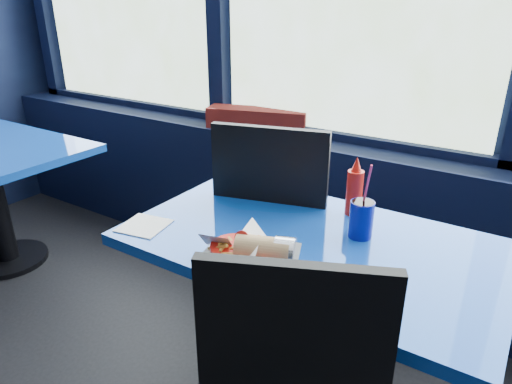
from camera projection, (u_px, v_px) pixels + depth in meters
name	position (u px, v px, depth m)	size (l,w,h in m)	color
window_sill	(330.00, 215.00, 2.44)	(5.00, 0.26, 0.80)	black
near_table	(308.00, 285.00, 1.55)	(1.20, 0.70, 0.75)	black
chair_near_back	(291.00, 225.00, 1.90)	(0.58, 0.58, 1.04)	black
planter_box	(257.00, 119.00, 2.54)	(0.56, 0.14, 0.11)	maroon
food_basket	(251.00, 254.00, 1.33)	(0.27, 0.27, 0.10)	red
ketchup_bottle	(355.00, 189.00, 1.62)	(0.06, 0.06, 0.22)	red
soda_cup	(361.00, 218.00, 1.47)	(0.08, 0.08, 0.26)	navy
napkin	(144.00, 226.00, 1.56)	(0.15, 0.15, 0.00)	white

